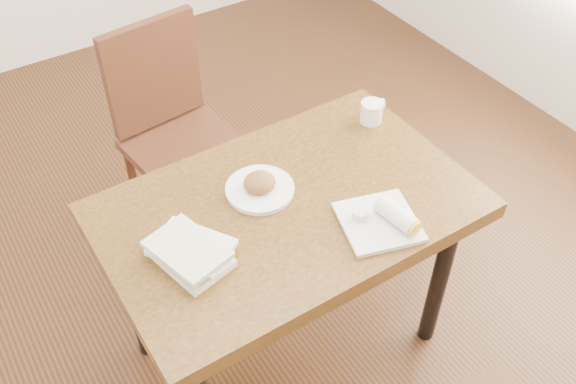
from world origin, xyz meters
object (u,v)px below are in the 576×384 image
coffee_mug (372,111)px  plate_burrito (384,220)px  plate_scone (260,187)px  table (288,224)px  book_stack (190,252)px  chair_far (173,124)px

coffee_mug → plate_burrito: 0.51m
plate_scone → table: bearing=-63.6°
table → plate_burrito: (0.19, -0.23, 0.12)m
coffee_mug → plate_burrito: (-0.28, -0.42, -0.02)m
table → book_stack: book_stack is taller
table → plate_scone: plate_scone is taller
book_stack → plate_burrito: bearing=-19.7°
plate_burrito → book_stack: (-0.54, 0.19, 0.01)m
plate_burrito → book_stack: size_ratio=1.00×
chair_far → coffee_mug: 0.83m
chair_far → plate_burrito: 1.08m
table → plate_burrito: plate_burrito is taller
book_stack → coffee_mug: bearing=15.6°
plate_burrito → book_stack: bearing=160.3°
book_stack → chair_far: bearing=69.4°
chair_far → coffee_mug: bearing=-50.5°
table → coffee_mug: 0.53m
chair_far → book_stack: 0.93m
plate_scone → book_stack: size_ratio=0.79×
plate_scone → plate_burrito: plate_burrito is taller
chair_far → plate_scone: bearing=-91.1°
table → book_stack: bearing=-174.0°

